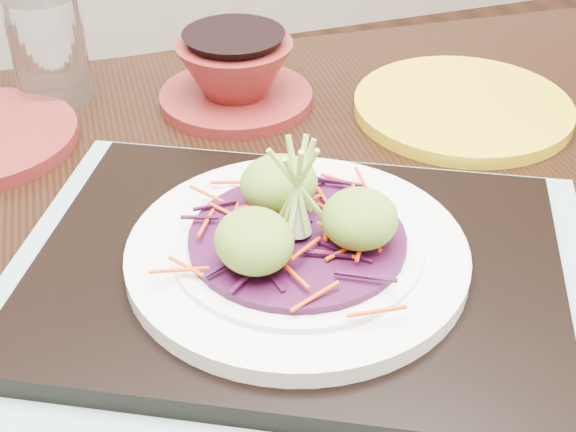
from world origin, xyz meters
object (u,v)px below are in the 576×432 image
object	(u,v)px
serving_tray	(297,270)
terracotta_bowl_set	(235,76)
water_glass	(48,48)
dining_table	(252,346)
yellow_plate	(463,107)
white_plate	(297,252)

from	to	relation	value
serving_tray	terracotta_bowl_set	size ratio (longest dim) A/B	2.06
terracotta_bowl_set	water_glass	bearing A→B (deg)	156.13
serving_tray	terracotta_bowl_set	xyz separation A→B (m)	(0.04, 0.29, 0.02)
dining_table	water_glass	bearing A→B (deg)	113.00
dining_table	terracotta_bowl_set	bearing A→B (deg)	80.02
dining_table	yellow_plate	distance (m)	0.33
dining_table	serving_tray	xyz separation A→B (m)	(0.02, -0.04, 0.11)
terracotta_bowl_set	white_plate	bearing A→B (deg)	-97.46
terracotta_bowl_set	yellow_plate	bearing A→B (deg)	-24.81
white_plate	yellow_plate	distance (m)	0.31
water_glass	yellow_plate	bearing A→B (deg)	-24.38
dining_table	yellow_plate	world-z (taller)	yellow_plate
water_glass	yellow_plate	world-z (taller)	water_glass
dining_table	water_glass	xyz separation A→B (m)	(-0.11, 0.32, 0.15)
white_plate	yellow_plate	xyz separation A→B (m)	(0.25, 0.19, -0.02)
serving_tray	white_plate	xyz separation A→B (m)	(-0.00, 0.00, 0.02)
dining_table	yellow_plate	xyz separation A→B (m)	(0.27, 0.15, 0.10)
water_glass	terracotta_bowl_set	bearing A→B (deg)	-23.87
dining_table	white_plate	world-z (taller)	white_plate
terracotta_bowl_set	serving_tray	bearing A→B (deg)	-97.46
dining_table	white_plate	size ratio (longest dim) A/B	5.03
dining_table	water_glass	size ratio (longest dim) A/B	11.49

